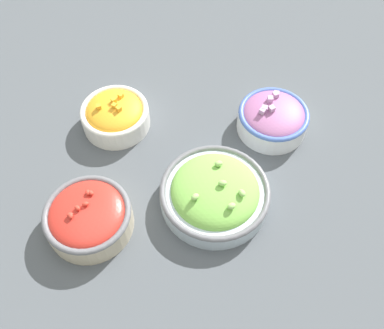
{
  "coord_description": "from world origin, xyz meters",
  "views": [
    {
      "loc": [
        -0.03,
        0.48,
        0.75
      ],
      "look_at": [
        0.0,
        0.0,
        0.03
      ],
      "focal_mm": 40.0,
      "sensor_mm": 36.0,
      "label": 1
    }
  ],
  "objects_px": {
    "bowl_red_onion": "(273,118)",
    "bowl_squash": "(115,114)",
    "bowl_cherry_tomatoes": "(88,217)",
    "bowl_lettuce": "(215,193)"
  },
  "relations": [
    {
      "from": "bowl_red_onion",
      "to": "bowl_lettuce",
      "type": "relative_size",
      "value": 0.71
    },
    {
      "from": "bowl_cherry_tomatoes",
      "to": "bowl_lettuce",
      "type": "bearing_deg",
      "value": -163.14
    },
    {
      "from": "bowl_red_onion",
      "to": "bowl_lettuce",
      "type": "bearing_deg",
      "value": 58.61
    },
    {
      "from": "bowl_red_onion",
      "to": "bowl_lettuce",
      "type": "xyz_separation_m",
      "value": [
        0.12,
        0.19,
        -0.0
      ]
    },
    {
      "from": "bowl_cherry_tomatoes",
      "to": "bowl_red_onion",
      "type": "relative_size",
      "value": 1.07
    },
    {
      "from": "bowl_red_onion",
      "to": "bowl_squash",
      "type": "bearing_deg",
      "value": 2.27
    },
    {
      "from": "bowl_cherry_tomatoes",
      "to": "bowl_lettuce",
      "type": "xyz_separation_m",
      "value": [
        -0.23,
        -0.07,
        -0.01
      ]
    },
    {
      "from": "bowl_squash",
      "to": "bowl_red_onion",
      "type": "xyz_separation_m",
      "value": [
        -0.34,
        -0.01,
        0.0
      ]
    },
    {
      "from": "bowl_squash",
      "to": "bowl_lettuce",
      "type": "height_order",
      "value": "bowl_lettuce"
    },
    {
      "from": "bowl_cherry_tomatoes",
      "to": "bowl_red_onion",
      "type": "xyz_separation_m",
      "value": [
        -0.35,
        -0.26,
        -0.0
      ]
    }
  ]
}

